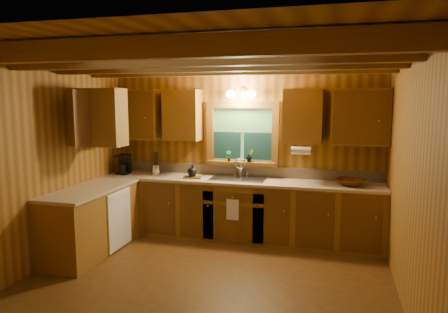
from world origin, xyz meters
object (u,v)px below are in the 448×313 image
sink (238,182)px  wicker_basket (351,182)px  coffee_maker (124,164)px  cutting_board (192,177)px

sink → wicker_basket: 1.61m
sink → coffee_maker: coffee_maker is taller
cutting_board → wicker_basket: 2.30m
sink → coffee_maker: (-1.87, -0.03, 0.20)m
coffee_maker → cutting_board: 1.18m
cutting_board → sink: bearing=-5.6°
coffee_maker → cutting_board: coffee_maker is taller
sink → cutting_board: (-0.69, -0.08, 0.06)m
sink → coffee_maker: 1.88m
coffee_maker → wicker_basket: size_ratio=0.82×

